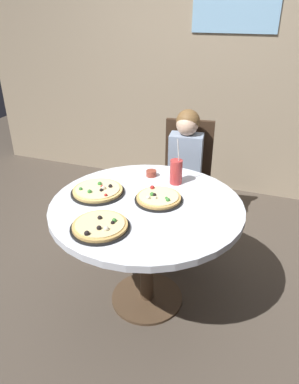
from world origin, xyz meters
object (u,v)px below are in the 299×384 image
pizza_pepperoni (98,191)px  chair_wooden (187,171)px  sauce_bowl (151,173)px  diner_child (183,185)px  pizza_veggie (159,198)px  pizza_cheese (100,226)px  dining_table (147,219)px  soda_cup (176,172)px

pizza_pepperoni → chair_wooden: bearing=72.2°
chair_wooden → sauce_bowl: chair_wooden is taller
diner_child → pizza_veggie: 0.81m
chair_wooden → pizza_cheese: bearing=-95.1°
diner_child → pizza_cheese: bearing=-97.0°
chair_wooden → diner_child: size_ratio=0.88×
chair_wooden → dining_table: bearing=-89.3°
soda_cup → diner_child: bearing=98.5°
diner_child → dining_table: bearing=-90.7°
sauce_bowl → dining_table: bearing=-74.3°
chair_wooden → sauce_bowl: 0.68m
soda_cup → pizza_cheese: bearing=-108.3°
dining_table → pizza_pepperoni: (-0.33, 0.01, 0.12)m
diner_child → sauce_bowl: bearing=-103.9°
dining_table → diner_child: diner_child is taller
dining_table → soda_cup: soda_cup is taller
pizza_cheese → pizza_veggie: bearing=64.4°
chair_wooden → pizza_pepperoni: size_ratio=2.87×
sauce_bowl → pizza_pepperoni: bearing=-122.9°
pizza_cheese → pizza_pepperoni: same height
chair_wooden → soda_cup: soda_cup is taller
soda_cup → dining_table: bearing=-104.9°
pizza_veggie → pizza_cheese: 0.43m
pizza_pepperoni → pizza_cheese: bearing=-60.6°
diner_child → pizza_veggie: diner_child is taller
dining_table → sauce_bowl: bearing=105.7°
pizza_pepperoni → diner_child: bearing=67.2°
pizza_cheese → soda_cup: (0.21, 0.65, 0.06)m
soda_cup → sauce_bowl: bearing=166.3°
pizza_veggie → soda_cup: bearing=83.8°
chair_wooden → diner_child: bearing=-83.3°
dining_table → pizza_pepperoni: size_ratio=3.43×
pizza_veggie → sauce_bowl: size_ratio=4.10×
diner_child → pizza_veggie: (0.05, -0.76, 0.28)m
pizza_veggie → pizza_pepperoni: 0.38m
chair_wooden → diner_child: 0.19m
pizza_veggie → pizza_cheese: (-0.19, -0.39, -0.00)m
pizza_veggie → sauce_bowl: 0.35m
pizza_veggie → pizza_pepperoni: bearing=-174.0°
dining_table → diner_child: size_ratio=1.05×
dining_table → pizza_veggie: 0.15m
diner_child → pizza_pepperoni: (-0.34, -0.80, 0.28)m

